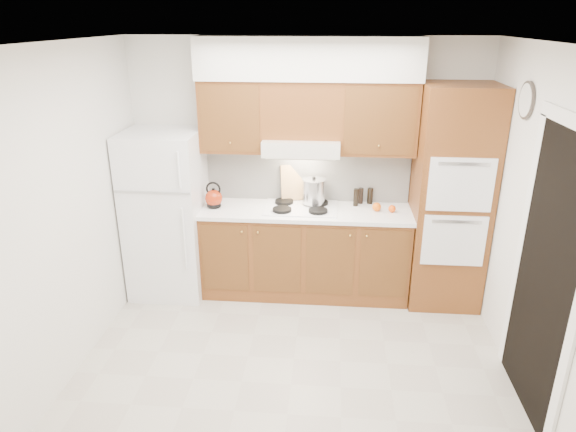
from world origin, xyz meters
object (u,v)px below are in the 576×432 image
object	(u,v)px
fridge	(167,214)
kettle	(214,198)
oven_cabinet	(450,199)
stock_pot	(314,191)

from	to	relation	value
fridge	kettle	xyz separation A→B (m)	(0.49, 0.03, 0.18)
oven_cabinet	stock_pot	xyz separation A→B (m)	(-1.34, 0.14, -0.01)
oven_cabinet	stock_pot	distance (m)	1.35
kettle	stock_pot	bearing A→B (deg)	26.71
oven_cabinet	kettle	xyz separation A→B (m)	(-2.35, -0.00, -0.06)
fridge	stock_pot	size ratio (longest dim) A/B	7.11
kettle	fridge	bearing A→B (deg)	-157.61
oven_cabinet	kettle	distance (m)	2.35
fridge	kettle	distance (m)	0.52
kettle	stock_pot	world-z (taller)	stock_pot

